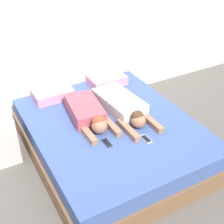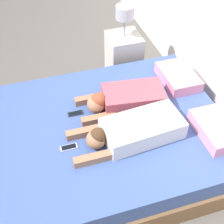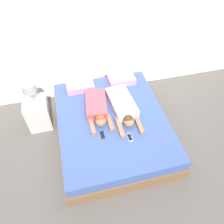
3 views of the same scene
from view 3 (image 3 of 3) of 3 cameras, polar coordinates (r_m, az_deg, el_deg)
ground_plane at (r=3.96m, az=0.00°, el=-5.64°), size 12.00×12.00×0.00m
wall_back at (r=4.05m, az=-4.54°, el=20.01°), size 12.00×0.06×2.60m
bed at (r=3.79m, az=0.00°, el=-3.74°), size 1.83×2.20×0.43m
pillow_head_left at (r=4.15m, az=-8.33°, el=6.87°), size 0.50×0.34×0.12m
pillow_head_right at (r=4.26m, az=2.42°, el=8.63°), size 0.50×0.34×0.12m
person_left at (r=3.65m, az=-3.89°, el=0.81°), size 0.42×0.88×0.21m
person_right at (r=3.68m, az=2.86°, el=1.35°), size 0.42×1.03×0.20m
cell_phone_left at (r=3.40m, az=-2.52°, el=-6.00°), size 0.06×0.15×0.01m
cell_phone_right at (r=3.39m, az=4.66°, el=-6.61°), size 0.06×0.15×0.01m
nightstand at (r=4.05m, az=-18.82°, el=0.06°), size 0.40×0.40×0.97m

